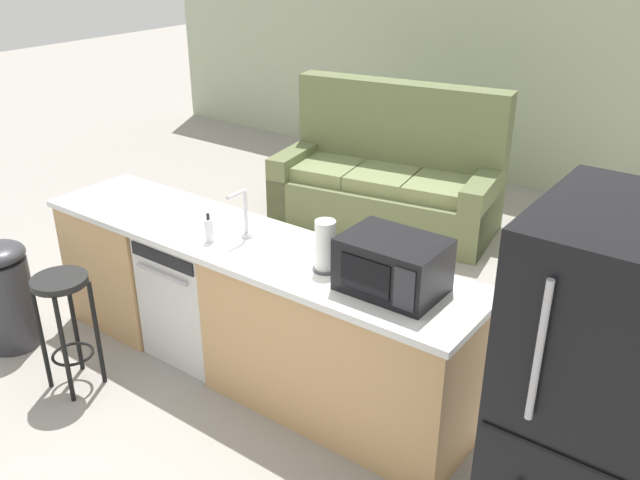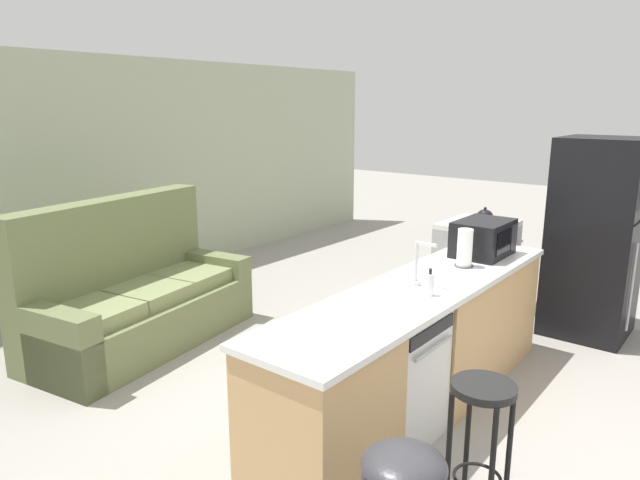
# 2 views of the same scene
# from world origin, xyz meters

# --- Properties ---
(ground_plane) EXTENTS (24.00, 24.00, 0.00)m
(ground_plane) POSITION_xyz_m (0.00, 0.00, 0.00)
(ground_plane) COLOR gray
(wall_back) EXTENTS (10.00, 0.06, 2.60)m
(wall_back) POSITION_xyz_m (0.30, 4.20, 1.30)
(wall_back) COLOR #A8B293
(wall_back) RESTS_ON ground_plane
(kitchen_counter) EXTENTS (2.94, 0.66, 0.90)m
(kitchen_counter) POSITION_xyz_m (0.24, 0.00, 0.42)
(kitchen_counter) COLOR tan
(kitchen_counter) RESTS_ON ground_plane
(dishwasher) EXTENTS (0.58, 0.61, 0.84)m
(dishwasher) POSITION_xyz_m (-0.25, -0.00, 0.42)
(dishwasher) COLOR silver
(dishwasher) RESTS_ON ground_plane
(stove_range) EXTENTS (0.76, 0.68, 0.90)m
(stove_range) POSITION_xyz_m (2.35, 0.55, 0.45)
(stove_range) COLOR #A8AAB2
(stove_range) RESTS_ON ground_plane
(refrigerator) EXTENTS (0.72, 0.73, 1.79)m
(refrigerator) POSITION_xyz_m (2.35, -0.55, 0.89)
(refrigerator) COLOR black
(refrigerator) RESTS_ON ground_plane
(microwave) EXTENTS (0.50, 0.37, 0.28)m
(microwave) POSITION_xyz_m (1.14, -0.00, 1.04)
(microwave) COLOR black
(microwave) RESTS_ON kitchen_counter
(sink_faucet) EXTENTS (0.07, 0.18, 0.30)m
(sink_faucet) POSITION_xyz_m (0.13, 0.02, 1.03)
(sink_faucet) COLOR silver
(sink_faucet) RESTS_ON kitchen_counter
(paper_towel_roll) EXTENTS (0.14, 0.14, 0.28)m
(paper_towel_roll) POSITION_xyz_m (0.74, -0.03, 1.04)
(paper_towel_roll) COLOR #4C4C51
(paper_towel_roll) RESTS_ON kitchen_counter
(soap_bottle) EXTENTS (0.06, 0.06, 0.18)m
(soap_bottle) POSITION_xyz_m (0.00, -0.14, 0.97)
(soap_bottle) COLOR silver
(soap_bottle) RESTS_ON kitchen_counter
(kettle) EXTENTS (0.21, 0.17, 0.19)m
(kettle) POSITION_xyz_m (2.18, 0.42, 0.99)
(kettle) COLOR black
(kettle) RESTS_ON stove_range
(bar_stool) EXTENTS (0.32, 0.32, 0.74)m
(bar_stool) POSITION_xyz_m (-0.60, -0.76, 0.54)
(bar_stool) COLOR black
(bar_stool) RESTS_ON ground_plane
(couch) EXTENTS (2.12, 1.22, 1.27)m
(couch) POSITION_xyz_m (-0.38, 2.54, 0.39)
(couch) COLOR #667047
(couch) RESTS_ON ground_plane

